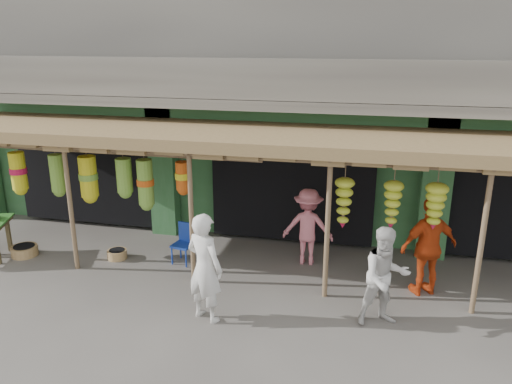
% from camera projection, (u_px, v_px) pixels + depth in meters
% --- Properties ---
extents(ground, '(80.00, 80.00, 0.00)m').
position_uv_depth(ground, '(273.00, 285.00, 9.44)').
color(ground, '#514C47').
rests_on(ground, ground).
extents(building, '(16.40, 6.80, 7.00)m').
position_uv_depth(building, '(311.00, 82.00, 12.96)').
color(building, gray).
rests_on(building, ground).
extents(awning, '(14.00, 2.70, 2.79)m').
position_uv_depth(awning, '(274.00, 143.00, 9.45)').
color(awning, brown).
rests_on(awning, ground).
extents(blue_chair, '(0.46, 0.46, 0.83)m').
position_uv_depth(blue_chair, '(185.00, 241.00, 10.31)').
color(blue_chair, navy).
rests_on(blue_chair, ground).
extents(basket_mid, '(0.68, 0.68, 0.21)m').
position_uv_depth(basket_mid, '(25.00, 251.00, 10.69)').
color(basket_mid, '#9E6D46').
rests_on(basket_mid, ground).
extents(basket_right, '(0.42, 0.42, 0.19)m').
position_uv_depth(basket_right, '(117.00, 254.00, 10.55)').
color(basket_right, '#A8744E').
rests_on(basket_right, ground).
extents(person_front, '(0.79, 0.67, 1.85)m').
position_uv_depth(person_front, '(205.00, 268.00, 8.06)').
color(person_front, silver).
rests_on(person_front, ground).
extents(person_right, '(0.99, 0.88, 1.67)m').
position_uv_depth(person_right, '(385.00, 277.00, 7.95)').
color(person_right, beige).
rests_on(person_right, ground).
extents(person_vendor, '(1.16, 0.88, 1.83)m').
position_uv_depth(person_vendor, '(429.00, 247.00, 8.88)').
color(person_vendor, '#C13C12').
rests_on(person_vendor, ground).
extents(person_shopper, '(1.04, 0.62, 1.60)m').
position_uv_depth(person_shopper, '(308.00, 227.00, 10.14)').
color(person_shopper, '#D26F7C').
rests_on(person_shopper, ground).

